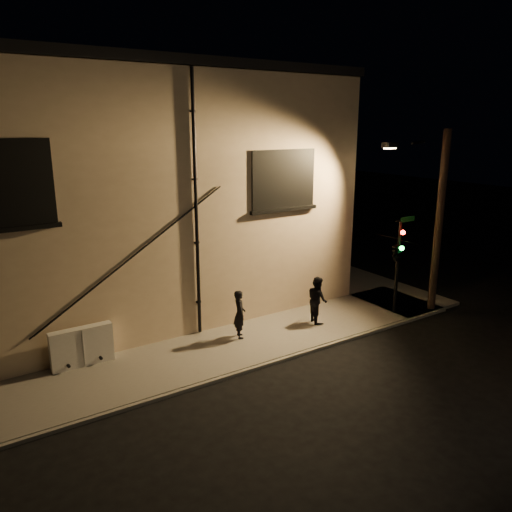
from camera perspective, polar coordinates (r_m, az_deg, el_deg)
ground at (r=15.56m, az=4.66°, el=-11.29°), size 90.00×90.00×0.00m
sidewalk at (r=19.47m, az=-0.41°, el=-5.49°), size 21.00×16.00×0.12m
building at (r=20.88m, az=-17.40°, el=7.52°), size 16.20×12.23×8.80m
utility_cabinet at (r=15.28m, az=-19.28°, el=-9.75°), size 1.75×0.29×1.15m
pedestrian_a at (r=16.16m, az=-1.89°, el=-6.65°), size 0.56×0.68×1.59m
pedestrian_b at (r=17.48m, az=7.03°, el=-4.96°), size 0.82×0.94×1.64m
traffic_signal at (r=18.26m, az=15.84°, el=0.55°), size 1.18×2.06×3.53m
streetlamp_pole at (r=19.05m, az=19.84°, el=4.16°), size 2.01×1.38×6.68m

